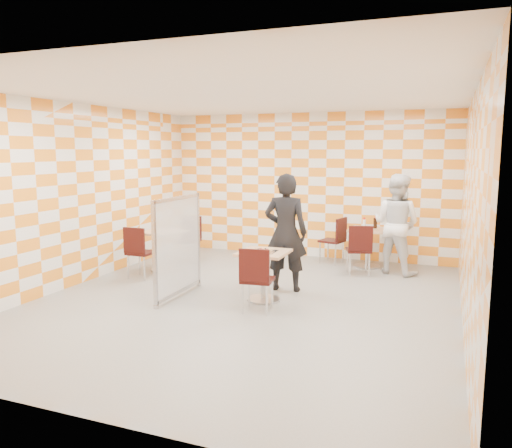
{
  "coord_description": "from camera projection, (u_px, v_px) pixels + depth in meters",
  "views": [
    {
      "loc": [
        2.74,
        -6.63,
        2.24
      ],
      "look_at": [
        0.1,
        0.2,
        1.15
      ],
      "focal_mm": 35.0,
      "sensor_mm": 36.0,
      "label": 1
    }
  ],
  "objects": [
    {
      "name": "partition",
      "position": [
        178.0,
        246.0,
        7.59
      ],
      "size": [
        0.08,
        1.38,
        1.55
      ],
      "color": "white",
      "rests_on": "ground"
    },
    {
      "name": "man_white",
      "position": [
        396.0,
        224.0,
        9.04
      ],
      "size": [
        1.07,
        0.96,
        1.82
      ],
      "primitive_type": "imported",
      "rotation": [
        0.0,
        0.0,
        2.78
      ],
      "color": "white",
      "rests_on": "ground"
    },
    {
      "name": "sport_bottle",
      "position": [
        364.0,
        223.0,
        9.63
      ],
      "size": [
        0.06,
        0.06,
        0.2
      ],
      "color": "white",
      "rests_on": "second_table"
    },
    {
      "name": "man_dark",
      "position": [
        286.0,
        232.0,
        7.92
      ],
      "size": [
        0.74,
        0.54,
        1.88
      ],
      "primitive_type": "imported",
      "rotation": [
        0.0,
        0.0,
        3.28
      ],
      "color": "black",
      "rests_on": "ground"
    },
    {
      "name": "chair_empty_far",
      "position": [
        190.0,
        235.0,
        9.97
      ],
      "size": [
        0.47,
        0.48,
        0.92
      ],
      "color": "black",
      "rests_on": "ground"
    },
    {
      "name": "empty_table",
      "position": [
        164.0,
        244.0,
        9.27
      ],
      "size": [
        0.7,
        0.7,
        0.75
      ],
      "color": "tan",
      "rests_on": "ground"
    },
    {
      "name": "chair_empty_near",
      "position": [
        138.0,
        248.0,
        8.66
      ],
      "size": [
        0.43,
        0.44,
        0.92
      ],
      "color": "black",
      "rests_on": "ground"
    },
    {
      "name": "room_shell",
      "position": [
        258.0,
        198.0,
        7.7
      ],
      "size": [
        7.0,
        7.0,
        7.0
      ],
      "color": "gray",
      "rests_on": "ground"
    },
    {
      "name": "main_table",
      "position": [
        264.0,
        267.0,
        7.43
      ],
      "size": [
        0.7,
        0.7,
        0.75
      ],
      "color": "tan",
      "rests_on": "ground"
    },
    {
      "name": "chair_main_front",
      "position": [
        256.0,
        275.0,
        6.82
      ],
      "size": [
        0.47,
        0.48,
        0.92
      ],
      "color": "black",
      "rests_on": "ground"
    },
    {
      "name": "pizza_on_foil",
      "position": [
        263.0,
        250.0,
        7.37
      ],
      "size": [
        0.4,
        0.4,
        0.04
      ],
      "color": "silver",
      "rests_on": "main_table"
    },
    {
      "name": "chair_second_front",
      "position": [
        359.0,
        246.0,
        8.86
      ],
      "size": [
        0.53,
        0.54,
        0.92
      ],
      "color": "black",
      "rests_on": "ground"
    },
    {
      "name": "second_table",
      "position": [
        368.0,
        241.0,
        9.56
      ],
      "size": [
        0.7,
        0.7,
        0.75
      ],
      "color": "tan",
      "rests_on": "ground"
    },
    {
      "name": "chair_second_side",
      "position": [
        336.0,
        237.0,
        9.83
      ],
      "size": [
        0.52,
        0.52,
        0.92
      ],
      "color": "black",
      "rests_on": "ground"
    },
    {
      "name": "soda_bottle",
      "position": [
        375.0,
        223.0,
        9.56
      ],
      "size": [
        0.07,
        0.07,
        0.23
      ],
      "color": "black",
      "rests_on": "second_table"
    }
  ]
}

